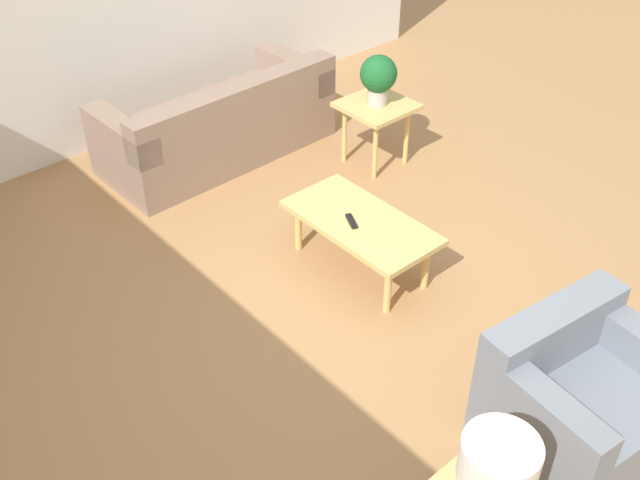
{
  "coord_description": "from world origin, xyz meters",
  "views": [
    {
      "loc": [
        -2.65,
        2.56,
        3.34
      ],
      "look_at": [
        0.13,
        0.12,
        0.55
      ],
      "focal_mm": 42.0,
      "sensor_mm": 36.0,
      "label": 1
    }
  ],
  "objects_px": {
    "sofa": "(220,126)",
    "table_lamp": "(498,467)",
    "side_table_plant": "(377,113)",
    "potted_plant": "(378,76)",
    "armchair": "(578,399)",
    "coffee_table": "(361,226)"
  },
  "relations": [
    {
      "from": "side_table_plant",
      "to": "table_lamp",
      "type": "bearing_deg",
      "value": 142.31
    },
    {
      "from": "sofa",
      "to": "table_lamp",
      "type": "bearing_deg",
      "value": 69.4
    },
    {
      "from": "armchair",
      "to": "side_table_plant",
      "type": "relative_size",
      "value": 1.81
    },
    {
      "from": "sofa",
      "to": "coffee_table",
      "type": "height_order",
      "value": "sofa"
    },
    {
      "from": "side_table_plant",
      "to": "potted_plant",
      "type": "bearing_deg",
      "value": 90.0
    },
    {
      "from": "potted_plant",
      "to": "side_table_plant",
      "type": "bearing_deg",
      "value": -90.0
    },
    {
      "from": "potted_plant",
      "to": "table_lamp",
      "type": "xyz_separation_m",
      "value": [
        -2.97,
        2.3,
        0.07
      ]
    },
    {
      "from": "side_table_plant",
      "to": "armchair",
      "type": "bearing_deg",
      "value": 155.69
    },
    {
      "from": "side_table_plant",
      "to": "potted_plant",
      "type": "relative_size",
      "value": 1.33
    },
    {
      "from": "side_table_plant",
      "to": "table_lamp",
      "type": "xyz_separation_m",
      "value": [
        -2.97,
        2.3,
        0.39
      ]
    },
    {
      "from": "armchair",
      "to": "potted_plant",
      "type": "xyz_separation_m",
      "value": [
        2.78,
        -1.26,
        0.48
      ]
    },
    {
      "from": "sofa",
      "to": "table_lamp",
      "type": "xyz_separation_m",
      "value": [
        -3.92,
        1.38,
        0.58
      ]
    },
    {
      "from": "coffee_table",
      "to": "sofa",
      "type": "bearing_deg",
      "value": -5.19
    },
    {
      "from": "armchair",
      "to": "coffee_table",
      "type": "relative_size",
      "value": 0.91
    },
    {
      "from": "side_table_plant",
      "to": "table_lamp",
      "type": "distance_m",
      "value": 3.78
    },
    {
      "from": "sofa",
      "to": "armchair",
      "type": "bearing_deg",
      "value": 83.57
    },
    {
      "from": "coffee_table",
      "to": "side_table_plant",
      "type": "xyz_separation_m",
      "value": [
        0.96,
        -1.09,
        0.1
      ]
    },
    {
      "from": "armchair",
      "to": "potted_plant",
      "type": "distance_m",
      "value": 3.09
    },
    {
      "from": "armchair",
      "to": "potted_plant",
      "type": "relative_size",
      "value": 2.4
    },
    {
      "from": "table_lamp",
      "to": "potted_plant",
      "type": "bearing_deg",
      "value": -37.69
    },
    {
      "from": "side_table_plant",
      "to": "potted_plant",
      "type": "xyz_separation_m",
      "value": [
        0.0,
        0.0,
        0.32
      ]
    },
    {
      "from": "table_lamp",
      "to": "side_table_plant",
      "type": "bearing_deg",
      "value": -37.69
    }
  ]
}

